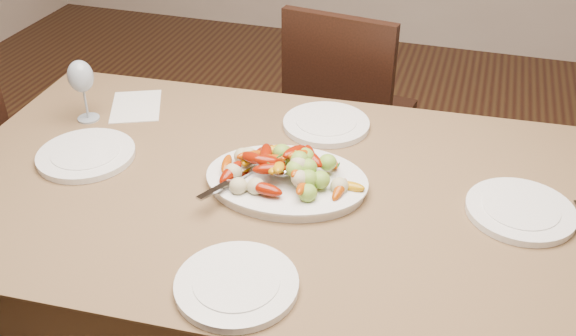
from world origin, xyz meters
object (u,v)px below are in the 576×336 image
(chair_far, at_px, (352,114))
(wine_glass, at_px, (83,89))
(serving_platter, at_px, (287,183))
(plate_right, at_px, (520,211))
(dining_table, at_px, (288,294))
(plate_near, at_px, (237,285))
(plate_far, at_px, (326,124))
(plate_left, at_px, (86,155))

(chair_far, relative_size, wine_glass, 4.64)
(serving_platter, relative_size, plate_right, 1.56)
(chair_far, height_order, wine_glass, wine_glass)
(chair_far, bearing_deg, dining_table, 99.98)
(plate_near, relative_size, wine_glass, 1.29)
(plate_right, bearing_deg, plate_far, 153.84)
(dining_table, relative_size, plate_left, 6.86)
(plate_left, height_order, plate_far, same)
(plate_far, bearing_deg, plate_right, -26.16)
(chair_far, xyz_separation_m, plate_near, (0.03, -1.33, 0.29))
(plate_left, relative_size, plate_right, 1.02)
(plate_far, bearing_deg, plate_near, -90.75)
(chair_far, bearing_deg, wine_glass, 57.93)
(dining_table, bearing_deg, wine_glass, 166.35)
(dining_table, height_order, plate_right, plate_right)
(plate_right, height_order, plate_far, same)
(plate_right, relative_size, plate_far, 1.01)
(plate_left, distance_m, plate_near, 0.68)
(chair_far, distance_m, plate_left, 1.16)
(plate_near, height_order, wine_glass, wine_glass)
(plate_far, distance_m, plate_near, 0.72)
(dining_table, bearing_deg, plate_near, -89.18)
(plate_right, xyz_separation_m, plate_far, (-0.56, 0.27, 0.00))
(serving_platter, relative_size, plate_far, 1.58)
(chair_far, bearing_deg, plate_left, 68.95)
(plate_left, bearing_deg, serving_platter, 3.31)
(serving_platter, xyz_separation_m, plate_right, (0.58, 0.06, -0.00))
(dining_table, relative_size, plate_far, 7.11)
(chair_far, relative_size, plate_right, 3.62)
(serving_platter, xyz_separation_m, plate_left, (-0.57, -0.03, -0.00))
(dining_table, xyz_separation_m, plate_far, (0.01, 0.34, 0.39))
(dining_table, bearing_deg, plate_right, 6.31)
(chair_far, height_order, plate_far, chair_far)
(plate_left, bearing_deg, plate_far, 31.67)
(plate_left, xyz_separation_m, wine_glass, (-0.11, 0.20, 0.09))
(plate_right, distance_m, plate_far, 0.62)
(dining_table, height_order, wine_glass, wine_glass)
(plate_near, bearing_deg, dining_table, 90.82)
(plate_far, relative_size, plate_near, 0.98)
(plate_left, height_order, plate_near, same)
(wine_glass, bearing_deg, plate_right, -4.72)
(dining_table, xyz_separation_m, wine_glass, (-0.69, 0.17, 0.48))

